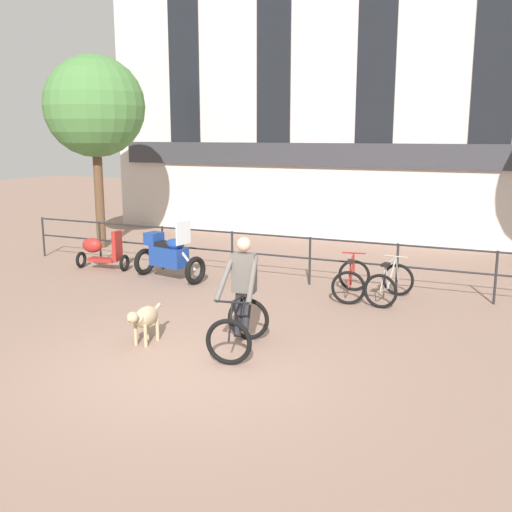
% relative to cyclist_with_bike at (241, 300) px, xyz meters
% --- Properties ---
extents(ground_plane, '(60.00, 60.00, 0.00)m').
position_rel_cyclist_with_bike_xyz_m(ground_plane, '(-0.36, -1.02, -0.76)').
color(ground_plane, '#8E7060').
extents(canal_railing, '(15.05, 0.05, 1.05)m').
position_rel_cyclist_with_bike_xyz_m(canal_railing, '(-0.36, 4.18, -0.05)').
color(canal_railing, '#232326').
rests_on(canal_railing, ground_plane).
extents(building_facade, '(18.00, 0.72, 8.96)m').
position_rel_cyclist_with_bike_xyz_m(building_facade, '(-0.36, 9.97, 3.70)').
color(building_facade, beige).
rests_on(building_facade, ground_plane).
extents(cyclist_with_bike, '(0.88, 1.27, 1.70)m').
position_rel_cyclist_with_bike_xyz_m(cyclist_with_bike, '(0.00, 0.00, 0.00)').
color(cyclist_with_bike, black).
rests_on(cyclist_with_bike, ground_plane).
extents(dog, '(0.28, 0.89, 0.60)m').
position_rel_cyclist_with_bike_xyz_m(dog, '(-1.46, -0.43, -0.35)').
color(dog, tan).
rests_on(dog, ground_plane).
extents(parked_motorcycle, '(1.78, 0.95, 1.35)m').
position_rel_cyclist_with_bike_xyz_m(parked_motorcycle, '(-3.41, 3.33, -0.20)').
color(parked_motorcycle, black).
rests_on(parked_motorcycle, ground_plane).
extents(parked_bicycle_near_lamp, '(0.83, 1.20, 0.86)m').
position_rel_cyclist_with_bike_xyz_m(parked_bicycle_near_lamp, '(0.75, 3.52, -0.41)').
color(parked_bicycle_near_lamp, black).
rests_on(parked_bicycle_near_lamp, ground_plane).
extents(parked_bicycle_mid_left, '(0.78, 1.18, 0.86)m').
position_rel_cyclist_with_bike_xyz_m(parked_bicycle_mid_left, '(1.51, 3.52, -0.41)').
color(parked_bicycle_mid_left, black).
rests_on(parked_bicycle_mid_left, ground_plane).
extents(parked_scooter, '(1.32, 0.54, 0.96)m').
position_rel_cyclist_with_bike_xyz_m(parked_scooter, '(-5.45, 3.52, -0.30)').
color(parked_scooter, black).
rests_on(parked_scooter, ground_plane).
extents(tree_canalside_left, '(2.78, 2.78, 5.36)m').
position_rel_cyclist_with_bike_xyz_m(tree_canalside_left, '(-7.30, 5.87, 3.18)').
color(tree_canalside_left, brown).
rests_on(tree_canalside_left, ground_plane).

